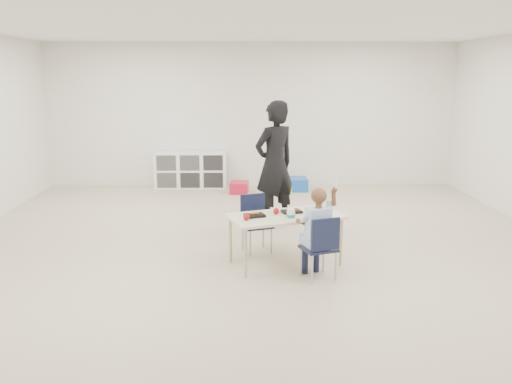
{
  "coord_description": "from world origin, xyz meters",
  "views": [
    {
      "loc": [
        -0.17,
        -6.23,
        2.18
      ],
      "look_at": [
        -0.02,
        -0.1,
        0.85
      ],
      "focal_mm": 38.0,
      "sensor_mm": 36.0,
      "label": 1
    }
  ],
  "objects_px": {
    "chair_near": "(318,247)",
    "child": "(319,229)",
    "table": "(285,239)",
    "cubby_shelf": "(191,170)",
    "adult": "(275,164)"
  },
  "relations": [
    {
      "from": "chair_near",
      "to": "child",
      "type": "xyz_separation_m",
      "value": [
        0.0,
        0.0,
        0.21
      ]
    },
    {
      "from": "table",
      "to": "chair_near",
      "type": "height_order",
      "value": "chair_near"
    },
    {
      "from": "chair_near",
      "to": "cubby_shelf",
      "type": "xyz_separation_m",
      "value": [
        -1.84,
        4.93,
        -0.01
      ]
    },
    {
      "from": "table",
      "to": "cubby_shelf",
      "type": "distance_m",
      "value": 4.72
    },
    {
      "from": "table",
      "to": "adult",
      "type": "xyz_separation_m",
      "value": [
        -0.04,
        1.66,
        0.61
      ]
    },
    {
      "from": "table",
      "to": "child",
      "type": "distance_m",
      "value": 0.62
    },
    {
      "from": "chair_near",
      "to": "child",
      "type": "height_order",
      "value": "child"
    },
    {
      "from": "adult",
      "to": "cubby_shelf",
      "type": "bearing_deg",
      "value": -96.93
    },
    {
      "from": "chair_near",
      "to": "child",
      "type": "relative_size",
      "value": 0.63
    },
    {
      "from": "table",
      "to": "chair_near",
      "type": "relative_size",
      "value": 2.02
    },
    {
      "from": "chair_near",
      "to": "adult",
      "type": "xyz_separation_m",
      "value": [
        -0.36,
        2.12,
        0.56
      ]
    },
    {
      "from": "table",
      "to": "cubby_shelf",
      "type": "relative_size",
      "value": 1.03
    },
    {
      "from": "child",
      "to": "adult",
      "type": "height_order",
      "value": "adult"
    },
    {
      "from": "child",
      "to": "cubby_shelf",
      "type": "relative_size",
      "value": 0.8
    },
    {
      "from": "child",
      "to": "adult",
      "type": "relative_size",
      "value": 0.61
    }
  ]
}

